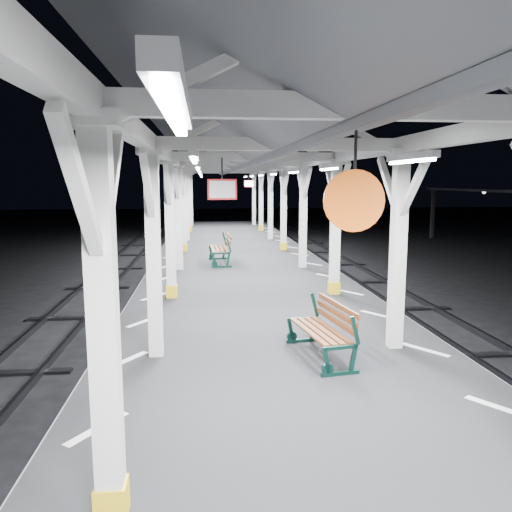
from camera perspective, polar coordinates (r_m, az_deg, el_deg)
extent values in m
plane|color=black|center=(10.68, 0.89, -12.32)|extent=(120.00, 120.00, 0.00)
cube|color=black|center=(10.51, 0.90, -9.77)|extent=(6.00, 50.00, 1.00)
cube|color=silver|center=(10.37, -12.77, -7.33)|extent=(1.00, 48.00, 0.01)
cube|color=silver|center=(10.92, 13.86, -6.56)|extent=(1.00, 48.00, 0.01)
cube|color=#2D2D33|center=(11.07, -23.16, -11.82)|extent=(0.08, 60.00, 0.16)
cube|color=black|center=(11.26, -25.88, -11.92)|extent=(2.20, 0.22, 0.06)
cube|color=#2D2D33|center=(12.00, 22.87, -10.23)|extent=(0.08, 60.00, 0.16)
cube|color=black|center=(12.28, 25.14, -10.18)|extent=(2.20, 0.22, 0.06)
cube|color=silver|center=(4.17, -16.98, -8.66)|extent=(0.22, 0.22, 3.20)
cube|color=silver|center=(4.01, -18.05, 14.64)|extent=(0.40, 0.40, 0.12)
cube|color=gold|center=(4.78, -16.16, -25.17)|extent=(0.26, 0.26, 0.30)
cube|color=silver|center=(4.53, -16.30, 7.51)|extent=(0.10, 0.99, 0.99)
cube|color=silver|center=(3.45, -19.55, 7.13)|extent=(0.10, 0.99, 0.99)
cube|color=silver|center=(8.04, -11.62, -0.25)|extent=(0.22, 0.22, 3.20)
cube|color=silver|center=(7.96, -11.98, 11.65)|extent=(0.40, 0.40, 0.12)
cube|color=silver|center=(8.49, -11.49, 8.01)|extent=(0.10, 0.99, 0.99)
cube|color=silver|center=(7.40, -12.30, 7.93)|extent=(0.10, 0.99, 0.99)
cube|color=silver|center=(11.99, -9.77, 2.67)|extent=(0.22, 0.22, 3.20)
cube|color=silver|center=(11.94, -9.98, 10.61)|extent=(0.40, 0.40, 0.12)
cube|color=gold|center=(12.22, -9.60, -3.97)|extent=(0.26, 0.26, 0.30)
cube|color=silver|center=(12.48, -9.74, 8.18)|extent=(0.10, 0.99, 0.99)
cube|color=silver|center=(11.39, -10.10, 8.15)|extent=(0.10, 0.99, 0.99)
cube|color=silver|center=(15.97, -8.84, 4.13)|extent=(0.22, 0.22, 3.20)
cube|color=silver|center=(15.93, -8.98, 10.09)|extent=(0.40, 0.40, 0.12)
cube|color=silver|center=(16.48, -8.84, 8.27)|extent=(0.10, 0.99, 0.99)
cube|color=silver|center=(15.38, -9.04, 8.25)|extent=(0.10, 0.99, 0.99)
cube|color=silver|center=(19.96, -8.28, 5.01)|extent=(0.22, 0.22, 3.20)
cube|color=silver|center=(19.93, -8.39, 9.78)|extent=(0.40, 0.40, 0.12)
cube|color=gold|center=(20.10, -8.20, 0.97)|extent=(0.26, 0.26, 0.30)
cube|color=silver|center=(20.47, -8.29, 8.32)|extent=(0.10, 0.99, 0.99)
cube|color=silver|center=(19.37, -8.42, 8.31)|extent=(0.10, 0.99, 0.99)
cube|color=silver|center=(23.95, -7.91, 5.60)|extent=(0.22, 0.22, 3.20)
cube|color=silver|center=(23.92, -7.99, 9.57)|extent=(0.40, 0.40, 0.12)
cube|color=silver|center=(24.47, -7.92, 8.35)|extent=(0.10, 0.99, 0.99)
cube|color=silver|center=(23.37, -8.01, 8.35)|extent=(0.10, 0.99, 0.99)
cube|color=silver|center=(27.94, -7.64, 6.02)|extent=(0.22, 0.22, 3.20)
cube|color=silver|center=(27.92, -7.71, 9.42)|extent=(0.40, 0.40, 0.12)
cube|color=gold|center=(28.04, -7.58, 3.12)|extent=(0.26, 0.26, 0.30)
cube|color=silver|center=(28.47, -7.66, 8.38)|extent=(0.10, 0.99, 0.99)
cube|color=silver|center=(27.37, -7.72, 8.37)|extent=(0.10, 0.99, 0.99)
cube|color=silver|center=(31.94, -7.44, 6.33)|extent=(0.22, 0.22, 3.20)
cube|color=silver|center=(31.92, -7.50, 9.31)|extent=(0.40, 0.40, 0.12)
cube|color=silver|center=(32.47, -7.46, 8.40)|extent=(0.10, 0.99, 0.99)
cube|color=silver|center=(31.37, -7.51, 8.39)|extent=(0.10, 0.99, 0.99)
cube|color=silver|center=(8.61, 15.90, 0.18)|extent=(0.22, 0.22, 3.20)
cube|color=silver|center=(8.54, 16.36, 11.27)|extent=(0.40, 0.40, 0.12)
cube|color=silver|center=(9.04, 14.90, 7.92)|extent=(0.10, 0.99, 0.99)
cube|color=silver|center=(8.02, 17.70, 7.76)|extent=(0.10, 0.99, 0.99)
cube|color=silver|center=(12.39, 9.04, 2.87)|extent=(0.22, 0.22, 3.20)
cube|color=silver|center=(12.34, 9.23, 10.56)|extent=(0.40, 0.40, 0.12)
cube|color=gold|center=(12.61, 8.89, -3.57)|extent=(0.26, 0.26, 0.30)
cube|color=silver|center=(12.86, 8.53, 8.22)|extent=(0.10, 0.99, 0.99)
cube|color=silver|center=(11.80, 9.87, 8.17)|extent=(0.10, 0.99, 0.99)
cube|color=silver|center=(16.27, 5.41, 4.27)|extent=(0.22, 0.22, 3.20)
cube|color=silver|center=(16.23, 5.49, 10.13)|extent=(0.40, 0.40, 0.12)
cube|color=silver|center=(16.76, 5.09, 8.34)|extent=(0.10, 0.99, 0.99)
cube|color=silver|center=(15.69, 5.87, 8.31)|extent=(0.10, 0.99, 0.99)
cube|color=silver|center=(20.20, 3.17, 5.13)|extent=(0.22, 0.22, 3.20)
cube|color=silver|center=(20.17, 3.21, 9.84)|extent=(0.40, 0.40, 0.12)
cube|color=gold|center=(20.33, 3.14, 1.13)|extent=(0.26, 0.26, 0.30)
cube|color=silver|center=(20.71, 2.96, 8.40)|extent=(0.10, 0.99, 0.99)
cube|color=silver|center=(19.62, 3.46, 8.39)|extent=(0.10, 0.99, 0.99)
cube|color=silver|center=(24.15, 1.67, 5.70)|extent=(0.22, 0.22, 3.20)
cube|color=silver|center=(24.12, 1.68, 9.64)|extent=(0.40, 0.40, 0.12)
cube|color=silver|center=(24.67, 1.51, 8.43)|extent=(0.10, 0.99, 0.99)
cube|color=silver|center=(23.57, 1.86, 8.42)|extent=(0.10, 0.99, 0.99)
cube|color=silver|center=(28.12, 0.58, 6.11)|extent=(0.22, 0.22, 3.20)
cube|color=silver|center=(28.09, 0.59, 9.49)|extent=(0.40, 0.40, 0.12)
cube|color=gold|center=(28.21, 0.58, 3.22)|extent=(0.26, 0.26, 0.30)
cube|color=silver|center=(28.64, 0.46, 8.45)|extent=(0.10, 0.99, 0.99)
cube|color=silver|center=(27.54, 0.72, 8.45)|extent=(0.10, 0.99, 0.99)
cube|color=silver|center=(32.09, -0.24, 6.41)|extent=(0.22, 0.22, 3.20)
cube|color=silver|center=(32.07, -0.24, 9.38)|extent=(0.40, 0.40, 0.12)
cube|color=silver|center=(32.61, -0.34, 8.47)|extent=(0.10, 0.99, 0.99)
cube|color=silver|center=(31.52, -0.14, 8.46)|extent=(0.10, 0.99, 0.99)
cube|color=silver|center=(9.96, -10.80, 11.72)|extent=(0.18, 48.00, 0.24)
cube|color=silver|center=(10.43, 12.16, 11.53)|extent=(0.18, 48.00, 0.24)
cube|color=silver|center=(4.13, 11.45, 16.39)|extent=(4.20, 0.14, 0.20)
cube|color=silver|center=(8.02, 2.72, 12.66)|extent=(4.20, 0.14, 0.20)
cube|color=silver|center=(11.98, -0.22, 11.31)|extent=(4.20, 0.14, 0.20)
cube|color=silver|center=(15.96, -1.68, 10.62)|extent=(4.20, 0.14, 0.20)
cube|color=silver|center=(19.95, -2.55, 10.20)|extent=(4.20, 0.14, 0.20)
cube|color=silver|center=(23.94, -3.14, 9.93)|extent=(4.20, 0.14, 0.20)
cube|color=silver|center=(27.94, -3.55, 9.73)|extent=(4.20, 0.14, 0.20)
cube|color=silver|center=(31.93, -3.86, 9.58)|extent=(4.20, 0.14, 0.20)
cube|color=silver|center=(10.09, 0.97, 17.08)|extent=(0.16, 48.00, 0.20)
cube|color=#4F5157|center=(9.97, -6.74, 14.92)|extent=(2.80, 49.00, 1.45)
cube|color=#4F5157|center=(10.28, 8.42, 14.69)|extent=(2.80, 49.00, 1.45)
cube|color=silver|center=(1.93, -9.34, 17.18)|extent=(0.10, 1.35, 0.08)
cube|color=white|center=(1.92, -9.30, 15.71)|extent=(0.05, 1.25, 0.05)
cube|color=silver|center=(5.91, -7.08, 11.34)|extent=(0.10, 1.35, 0.08)
cube|color=white|center=(5.91, -7.07, 10.86)|extent=(0.05, 1.25, 0.05)
cube|color=silver|center=(9.91, -6.65, 10.20)|extent=(0.10, 1.35, 0.08)
cube|color=white|center=(9.91, -6.65, 9.92)|extent=(0.05, 1.25, 0.05)
cube|color=silver|center=(13.91, -6.47, 9.72)|extent=(0.10, 1.35, 0.08)
cube|color=white|center=(13.91, -6.47, 9.51)|extent=(0.05, 1.25, 0.05)
cube|color=silver|center=(17.91, -6.37, 9.45)|extent=(0.10, 1.35, 0.08)
cube|color=white|center=(17.91, -6.37, 9.29)|extent=(0.05, 1.25, 0.05)
cube|color=silver|center=(21.91, -6.31, 9.28)|extent=(0.10, 1.35, 0.08)
cube|color=white|center=(21.91, -6.31, 9.15)|extent=(0.05, 1.25, 0.05)
cube|color=silver|center=(25.91, -6.26, 9.16)|extent=(0.10, 1.35, 0.08)
cube|color=white|center=(25.91, -6.26, 9.05)|extent=(0.05, 1.25, 0.05)
cube|color=silver|center=(29.91, -6.23, 9.08)|extent=(0.10, 1.35, 0.08)
cube|color=white|center=(29.91, -6.23, 8.98)|extent=(0.05, 1.25, 0.05)
cube|color=silver|center=(6.42, 17.26, 10.81)|extent=(0.10, 1.35, 0.08)
cube|color=white|center=(6.42, 17.24, 10.36)|extent=(0.05, 1.25, 0.05)
cube|color=silver|center=(10.22, 8.32, 10.12)|extent=(0.10, 1.35, 0.08)
cube|color=white|center=(10.22, 8.31, 9.84)|extent=(0.05, 1.25, 0.05)
cube|color=silver|center=(14.13, 4.28, 9.73)|extent=(0.10, 1.35, 0.08)
cube|color=white|center=(14.13, 4.28, 9.53)|extent=(0.05, 1.25, 0.05)
cube|color=silver|center=(18.08, 2.01, 9.49)|extent=(0.10, 1.35, 0.08)
cube|color=white|center=(18.08, 2.01, 9.33)|extent=(0.05, 1.25, 0.05)
cube|color=silver|center=(22.05, 0.55, 9.33)|extent=(0.10, 1.35, 0.08)
cube|color=white|center=(22.05, 0.55, 9.20)|extent=(0.05, 1.25, 0.05)
cube|color=silver|center=(26.03, -0.46, 9.21)|extent=(0.10, 1.35, 0.08)
cube|color=white|center=(26.03, -0.46, 9.10)|extent=(0.05, 1.25, 0.05)
cube|color=silver|center=(30.01, -1.20, 9.12)|extent=(0.10, 1.35, 0.08)
cube|color=white|center=(30.01, -1.20, 9.03)|extent=(0.05, 1.25, 0.05)
cylinder|color=black|center=(4.09, 11.31, 11.81)|extent=(0.02, 0.02, 0.30)
cylinder|color=#E8570C|center=(4.09, 11.15, 6.21)|extent=(0.50, 0.04, 0.50)
cylinder|color=black|center=(8.59, -3.90, 9.97)|extent=(0.02, 0.02, 0.36)
cube|color=red|center=(8.59, -3.88, 7.60)|extent=(0.50, 0.03, 0.35)
cube|color=white|center=(8.59, -3.88, 7.60)|extent=(0.44, 0.04, 0.29)
cylinder|color=black|center=(27.02, -0.82, 9.02)|extent=(0.02, 0.02, 0.36)
cube|color=red|center=(27.02, -0.82, 8.27)|extent=(0.50, 0.03, 0.35)
cube|color=white|center=(27.02, -0.82, 8.27)|extent=(0.44, 0.05, 0.29)
cube|color=black|center=(35.41, 19.54, 4.58)|extent=(0.20, 0.20, 3.30)
sphere|color=silver|center=(30.04, 24.61, 6.68)|extent=(0.20, 0.20, 0.20)
sphere|color=silver|center=(35.35, 19.67, 7.12)|extent=(0.20, 0.20, 0.20)
cube|color=#0C2D26|center=(7.56, 9.60, -13.11)|extent=(0.60, 0.15, 0.06)
cube|color=#0C2D26|center=(7.41, 8.07, -11.90)|extent=(0.16, 0.07, 0.46)
cube|color=#0C2D26|center=(7.57, 11.03, -11.51)|extent=(0.14, 0.07, 0.46)
cube|color=#0C2D26|center=(7.44, 11.26, -8.35)|extent=(0.17, 0.07, 0.43)
cube|color=#0C2D26|center=(8.94, 5.33, -9.58)|extent=(0.60, 0.15, 0.06)
cube|color=#0C2D26|center=(8.80, 4.00, -8.49)|extent=(0.16, 0.07, 0.46)
cube|color=#0C2D26|center=(8.94, 6.55, -8.25)|extent=(0.14, 0.07, 0.46)
cube|color=#0C2D26|center=(8.84, 6.71, -5.54)|extent=(0.17, 0.07, 0.43)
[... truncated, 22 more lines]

